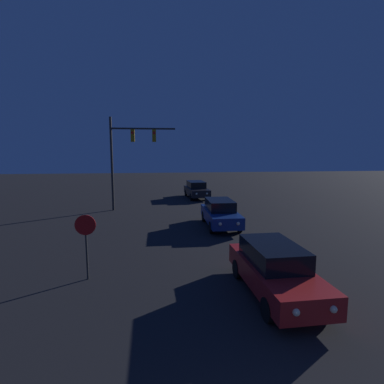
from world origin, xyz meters
name	(u,v)px	position (x,y,z in m)	size (l,w,h in m)	color
car_near	(275,269)	(1.72, 7.12, 0.81)	(1.83, 4.57, 1.57)	#B21E1E
car_mid	(220,213)	(1.84, 15.60, 0.81)	(1.79, 4.55, 1.57)	navy
car_far	(196,189)	(1.91, 26.48, 0.81)	(2.01, 4.62, 1.57)	black
traffic_signal_mast	(127,149)	(-3.95, 21.34, 4.53)	(4.78, 0.30, 6.87)	#2D2D2D
stop_sign	(86,235)	(-4.28, 8.92, 1.59)	(0.70, 0.07, 2.28)	#2D2D2D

